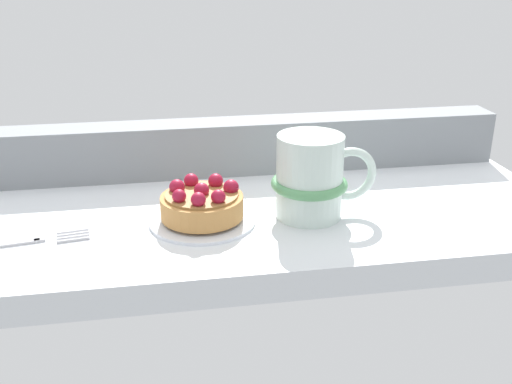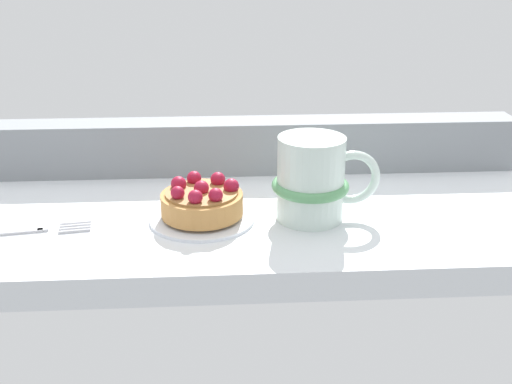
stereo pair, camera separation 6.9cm
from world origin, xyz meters
TOP-DOWN VIEW (x-y plane):
  - ground_plane at (0.00, 0.00)cm, footprint 83.41×32.62cm
  - window_rail_back at (0.00, 13.57)cm, footprint 81.74×5.49cm
  - dessert_plate at (-3.47, -3.18)cm, footprint 12.45×12.45cm
  - raspberry_tart at (-3.45, -3.15)cm, footprint 9.60×9.60cm
  - coffee_mug at (9.48, -3.43)cm, footprint 12.70×9.04cm
  - dessert_fork at (-24.39, -5.64)cm, footprint 17.02×4.02cm

SIDE VIEW (x-z plane):
  - ground_plane at x=0.00cm, z-range -3.42..0.00cm
  - dessert_fork at x=-24.39cm, z-range 0.00..0.60cm
  - dessert_plate at x=-3.47cm, z-range -0.03..0.75cm
  - raspberry_tart at x=-3.45cm, z-range 0.31..4.55cm
  - window_rail_back at x=0.00cm, z-range 0.00..7.37cm
  - coffee_mug at x=9.48cm, z-range -0.11..9.86cm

